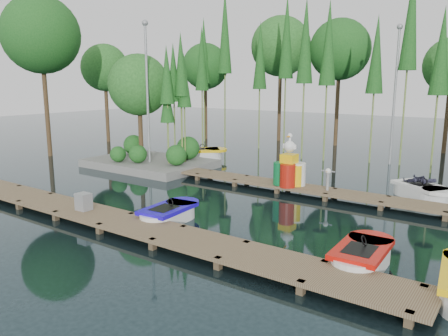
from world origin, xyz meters
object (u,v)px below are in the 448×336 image
Objects in this scene: boat_yellow_far at (200,154)px; utility_cabinet at (84,202)px; boat_blue at (169,215)px; boat_red at (362,257)px; yellow_barrel at (296,175)px; island at (148,105)px; drum_cluster at (289,170)px.

utility_cabinet is at bearing -93.21° from boat_yellow_far.
boat_red is (6.11, 0.13, 0.00)m from boat_blue.
utility_cabinet reaches higher than boat_red.
boat_red is at bearing -3.12° from boat_blue.
yellow_barrel is at bearing 59.48° from utility_cabinet.
utility_cabinet is at bearing -171.89° from boat_red.
boat_yellow_far is 8.77m from yellow_barrel.
boat_red is at bearing -25.27° from island.
boat_yellow_far is at bearing 71.42° from island.
boat_red is at bearing 9.90° from utility_cabinet.
boat_blue is 4.49× the size of utility_cabinet.
boat_yellow_far reaches higher than boat_blue.
boat_yellow_far is 8.63m from drum_cluster.
boat_blue is 1.18× the size of drum_cluster.
boat_red is 4.51× the size of utility_cabinet.
island is 2.27× the size of boat_yellow_far.
island reaches higher than boat_yellow_far.
drum_cluster is at bearing 60.49° from utility_cabinet.
island is 15.04m from boat_red.
boat_red is at bearing -51.14° from yellow_barrel.
drum_cluster is at bearing 129.45° from boat_red.
island is 2.72× the size of boat_red.
utility_cabinet is 7.87m from drum_cluster.
boat_yellow_far is at bearing 152.40° from drum_cluster.
drum_cluster reaches higher than yellow_barrel.
boat_blue is at bearing -106.59° from yellow_barrel.
yellow_barrel is (7.88, -3.83, 0.42)m from boat_yellow_far.
utility_cabinet is 8.13m from yellow_barrel.
boat_yellow_far is (1.02, 3.04, -2.88)m from island.
utility_cabinet is (4.78, -7.79, -2.61)m from island.
island is at bearing 174.93° from yellow_barrel.
island is 8.04× the size of yellow_barrel.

